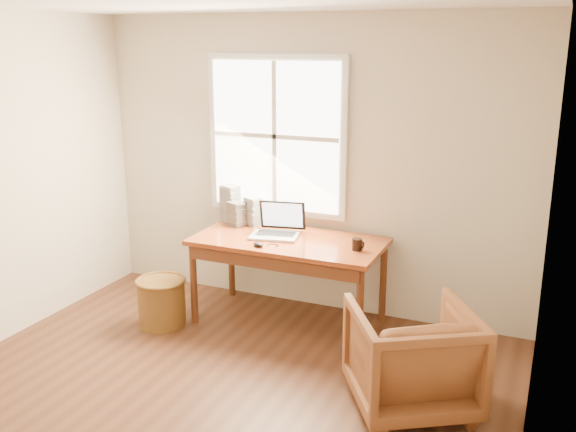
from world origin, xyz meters
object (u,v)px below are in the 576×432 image
Objects in this scene: armchair at (412,358)px; coffee_mug at (357,244)px; desk at (289,241)px; laptop at (274,221)px; wicker_stool at (162,303)px; cd_stack_a at (253,211)px.

coffee_mug is at bearing -84.12° from armchair.
coffee_mug is (0.62, -0.05, 0.07)m from desk.
desk is 17.01× the size of coffee_mug.
laptop is (-1.41, 0.92, 0.54)m from armchair.
laptop is at bearing 169.61° from coffee_mug.
coffee_mug is (1.59, 0.44, 0.60)m from wicker_stool.
desk reaches higher than wicker_stool.
desk is 4.02× the size of laptop.
coffee_mug is 1.13m from cd_stack_a.
cd_stack_a is (-0.33, 0.26, -0.01)m from laptop.
coffee_mug reaches higher than armchair.
armchair is 3.06× the size of cd_stack_a.
cd_stack_a is at bearing 157.40° from coffee_mug.
desk reaches higher than armchair.
desk is at bearing 168.98° from coffee_mug.
cd_stack_a reaches higher than wicker_stool.
cd_stack_a is (-1.08, 0.31, 0.08)m from coffee_mug.
wicker_stool is at bearing -153.20° from desk.
cd_stack_a is at bearing 130.34° from laptop.
armchair is 1.95× the size of wicker_stool.
cd_stack_a reaches higher than desk.
laptop is (-0.13, 0.00, 0.16)m from desk.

